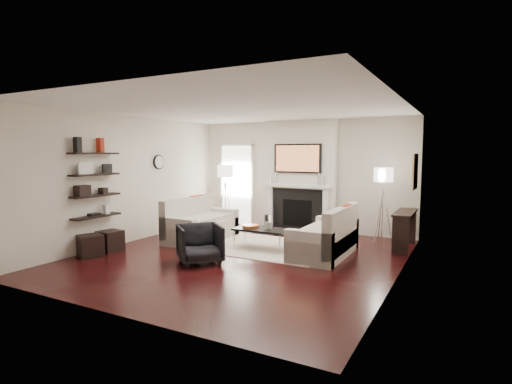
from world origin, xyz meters
The scene contains 71 objects.
room_envelope centered at (0.00, 0.00, 1.35)m, with size 6.00×6.00×6.00m.
chimney_breast centered at (0.00, 2.88, 1.35)m, with size 1.80×0.25×2.70m, color silver.
fireplace_surround centered at (0.00, 2.74, 0.52)m, with size 1.30×0.02×1.04m, color black.
firebox centered at (0.00, 2.73, 0.45)m, with size 0.75×0.02×0.65m, color black.
mantel_pilaster_l centered at (-0.72, 2.71, 0.55)m, with size 0.12×0.08×1.10m, color white.
mantel_pilaster_r centered at (0.72, 2.71, 0.55)m, with size 0.12×0.08×1.10m, color white.
mantel_shelf centered at (0.00, 2.69, 1.12)m, with size 1.70×0.18×0.07m, color white.
tv_body centered at (0.00, 2.71, 1.78)m, with size 1.20×0.06×0.70m, color black.
tv_screen centered at (0.00, 2.68, 1.78)m, with size 1.10×0.01×0.62m, color #BF723F.
candlestick_l_tall centered at (-0.55, 2.70, 1.30)m, with size 0.04×0.04×0.30m, color silver.
candlestick_l_short centered at (-0.68, 2.70, 1.27)m, with size 0.04×0.04×0.24m, color silver.
candlestick_r_tall centered at (0.55, 2.70, 1.30)m, with size 0.04×0.04×0.30m, color silver.
candlestick_r_short centered at (0.68, 2.70, 1.27)m, with size 0.04×0.04×0.24m, color silver.
hallway_panel centered at (-1.85, 2.98, 1.05)m, with size 0.90×0.02×2.10m, color white.
door_trim_l centered at (-2.33, 2.96, 1.05)m, with size 0.06×0.06×2.16m, color white.
door_trim_r centered at (-1.37, 2.96, 1.05)m, with size 0.06×0.06×2.16m, color white.
door_trim_top centered at (-1.85, 2.96, 2.13)m, with size 1.02×0.06×0.06m, color white.
rug centered at (0.07, 0.91, 0.01)m, with size 2.60×2.00×0.01m, color beige.
loveseat_left_base centered at (-1.49, 0.85, 0.21)m, with size 0.85×1.80×0.42m, color beige.
loveseat_left_back centered at (-1.83, 0.85, 0.53)m, with size 0.18×1.80×0.80m, color beige.
loveseat_left_arm_n centered at (-1.49, 0.04, 0.30)m, with size 0.85×0.18×0.60m, color beige.
loveseat_left_arm_s centered at (-1.49, 1.66, 0.30)m, with size 0.85×0.18×0.60m, color beige.
loveseat_left_cushion centered at (-1.44, 0.85, 0.47)m, with size 0.63×1.44×0.10m, color beige.
pillow_left_orange centered at (-1.83, 1.15, 0.73)m, with size 0.10×0.42×0.42m, color #9D2513.
pillow_left_charcoal centered at (-1.83, 0.55, 0.72)m, with size 0.10×0.40×0.40m, color black.
loveseat_right_base centered at (1.32, 0.83, 0.21)m, with size 0.85×1.80×0.42m, color beige.
loveseat_right_back centered at (1.66, 0.83, 0.53)m, with size 0.18×1.80×0.80m, color beige.
loveseat_right_arm_n centered at (1.32, 0.02, 0.30)m, with size 0.85×0.18×0.60m, color beige.
loveseat_right_arm_s centered at (1.32, 1.64, 0.30)m, with size 0.85×0.18×0.60m, color beige.
loveseat_right_cushion centered at (1.27, 0.83, 0.47)m, with size 0.63×1.44×0.10m, color beige.
pillow_right_orange centered at (1.66, 1.13, 0.73)m, with size 0.10×0.42×0.42m, color #9D2513.
pillow_right_charcoal centered at (1.66, 0.53, 0.72)m, with size 0.10×0.40×0.40m, color black.
coffee_table centered at (0.08, 0.68, 0.40)m, with size 1.10×0.55×0.04m, color black.
coffee_leg_nw centered at (-0.42, 0.46, 0.19)m, with size 0.02×0.02×0.38m, color silver.
coffee_leg_ne centered at (0.58, 0.46, 0.19)m, with size 0.02×0.02×0.38m, color silver.
coffee_leg_sw centered at (-0.42, 0.90, 0.19)m, with size 0.02×0.02×0.38m, color silver.
coffee_leg_se centered at (0.58, 0.90, 0.19)m, with size 0.02×0.02×0.38m, color silver.
hurricane_glass centered at (0.23, 0.68, 0.56)m, with size 0.17×0.17×0.31m, color white.
hurricane_candle centered at (0.23, 0.68, 0.50)m, with size 0.10×0.10×0.15m, color white.
copper_bowl centered at (-0.17, 0.68, 0.45)m, with size 0.34×0.34×0.06m, color #CB5D21.
armchair centered at (-0.43, -0.68, 0.37)m, with size 0.72×0.67×0.74m, color black.
lamp_left_post centered at (-1.85, 2.39, 0.60)m, with size 0.02×0.02×1.20m, color silver.
lamp_left_shade centered at (-1.85, 2.39, 1.45)m, with size 0.40×0.40×0.30m, color white.
lamp_left_leg_a centered at (-1.74, 2.39, 0.60)m, with size 0.02×0.02×1.25m, color silver.
lamp_left_leg_b centered at (-1.91, 2.48, 0.60)m, with size 0.02×0.02×1.25m, color silver.
lamp_left_leg_c centered at (-1.91, 2.29, 0.60)m, with size 0.02×0.02×1.25m, color silver.
lamp_right_post centered at (2.05, 2.53, 0.60)m, with size 0.02×0.02×1.20m, color silver.
lamp_right_shade centered at (2.05, 2.53, 1.45)m, with size 0.40×0.40×0.30m, color white.
lamp_right_leg_a centered at (2.16, 2.53, 0.60)m, with size 0.02×0.02×1.25m, color silver.
lamp_right_leg_b centered at (2.00, 2.62, 0.60)m, with size 0.02×0.02×1.25m, color silver.
lamp_right_leg_c centered at (1.99, 2.43, 0.60)m, with size 0.02×0.02×1.25m, color silver.
console_top centered at (2.57, 2.10, 0.73)m, with size 0.35×1.20×0.04m, color black.
console_leg_n centered at (2.57, 1.55, 0.35)m, with size 0.30×0.04×0.71m, color black.
console_leg_s centered at (2.57, 2.65, 0.35)m, with size 0.30×0.04×0.71m, color black.
wall_art centered at (2.73, 2.05, 1.55)m, with size 0.03×0.70×0.70m, color tan.
shelf_bottom centered at (-2.62, -1.00, 0.70)m, with size 0.25×1.00×0.04m, color black.
shelf_lower centered at (-2.62, -1.00, 1.10)m, with size 0.25×1.00×0.04m, color black.
shelf_upper centered at (-2.62, -1.00, 1.50)m, with size 0.25×1.00×0.04m, color black.
shelf_top centered at (-2.62, -1.00, 1.90)m, with size 0.25×1.00×0.04m, color black.
decor_magfile_a centered at (-2.62, -1.35, 2.06)m, with size 0.12×0.10×0.28m, color black.
decor_magfile_b centered at (-2.62, -0.85, 2.06)m, with size 0.12×0.10×0.28m, color #9D2513.
decor_frame_a centered at (-2.62, -1.20, 1.63)m, with size 0.04×0.30×0.22m, color white.
decor_frame_b centered at (-2.62, -0.70, 1.61)m, with size 0.04×0.22×0.18m, color black.
decor_wine_rack centered at (-2.62, -1.29, 1.22)m, with size 0.18×0.25×0.20m, color black.
decor_box_small centered at (-2.62, -0.82, 1.18)m, with size 0.15×0.12×0.12m, color black.
decor_books centered at (-2.62, -1.06, 0.74)m, with size 0.14×0.20×0.05m, color black.
decor_box_tall centered at (-2.62, -0.77, 0.81)m, with size 0.10×0.10×0.18m, color white.
clock_rim centered at (-2.73, 0.90, 1.70)m, with size 0.34×0.34×0.04m, color black.
clock_face centered at (-2.71, 0.90, 1.70)m, with size 0.29×0.29×0.01m, color white.
ottoman_near centered at (-2.47, -0.82, 0.20)m, with size 0.40×0.40×0.40m, color black.
ottoman_far centered at (-2.47, -1.29, 0.20)m, with size 0.40×0.40×0.40m, color black.
Camera 1 is at (3.65, -6.23, 1.90)m, focal length 28.00 mm.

